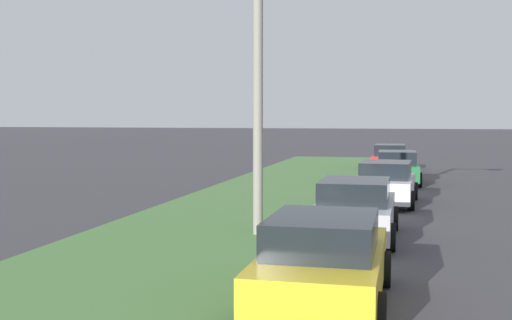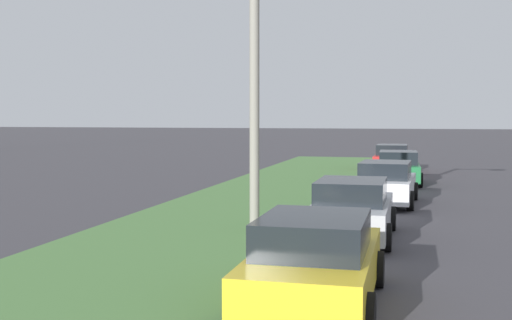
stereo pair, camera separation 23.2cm
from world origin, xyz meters
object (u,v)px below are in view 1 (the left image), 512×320
parked_car_yellow (324,262)px  parked_car_red (390,158)px  streetlight (273,59)px  parked_car_white (386,183)px  parked_car_green (397,168)px  parked_car_silver (355,210)px

parked_car_yellow → parked_car_red: same height
parked_car_red → streetlight: size_ratio=0.58×
parked_car_white → parked_car_green: size_ratio=1.00×
parked_car_white → parked_car_red: (13.37, 0.25, 0.00)m
parked_car_white → parked_car_red: same height
parked_car_white → parked_car_silver: bearing=178.0°
parked_car_yellow → parked_car_green: (19.02, -0.77, 0.00)m
parked_car_yellow → parked_car_silver: 5.76m
parked_car_silver → parked_car_red: bearing=-0.6°
parked_car_yellow → parked_car_white: bearing=-2.8°
parked_car_red → parked_car_yellow: bearing=-179.9°
parked_car_yellow → parked_car_silver: same height
parked_car_yellow → parked_car_green: bearing=-2.6°
parked_car_red → streetlight: bearing=174.4°
parked_car_white → parked_car_green: same height
parked_car_silver → parked_car_yellow: bearing=-180.0°
parked_car_yellow → parked_car_red: (25.60, -0.29, 0.00)m
parked_car_yellow → parked_car_green: size_ratio=0.99×
parked_car_silver → parked_car_white: size_ratio=0.98×
parked_car_silver → parked_car_white: same height
parked_car_yellow → streetlight: streetlight is taller
parked_car_silver → parked_car_green: same height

